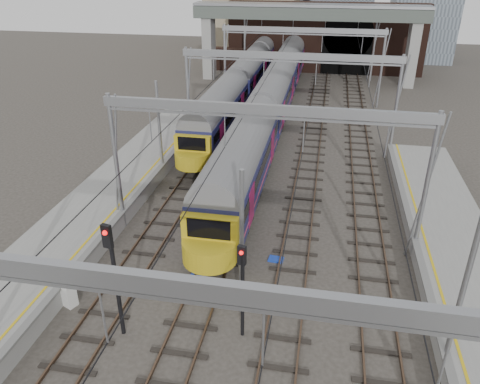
% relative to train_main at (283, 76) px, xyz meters
% --- Properties ---
extents(ground, '(160.00, 160.00, 0.00)m').
position_rel_train_main_xyz_m(ground, '(2.00, -37.44, -2.53)').
color(ground, '#38332D').
rests_on(ground, ground).
extents(platform_left, '(4.32, 55.00, 1.12)m').
position_rel_train_main_xyz_m(platform_left, '(-8.18, -34.94, -1.98)').
color(platform_left, gray).
rests_on(platform_left, ground).
extents(tracks, '(14.40, 80.00, 0.22)m').
position_rel_train_main_xyz_m(tracks, '(2.00, -22.44, -2.51)').
color(tracks, '#4C3828').
rests_on(tracks, ground).
extents(overhead_line, '(16.80, 80.00, 8.00)m').
position_rel_train_main_xyz_m(overhead_line, '(2.00, -15.95, 4.03)').
color(overhead_line, gray).
rests_on(overhead_line, ground).
extents(retaining_wall, '(28.00, 2.75, 9.00)m').
position_rel_train_main_xyz_m(retaining_wall, '(3.40, 14.49, 1.80)').
color(retaining_wall, '#311C16').
rests_on(retaining_wall, ground).
extents(overbridge, '(28.00, 3.00, 9.25)m').
position_rel_train_main_xyz_m(overbridge, '(2.00, 8.56, 4.73)').
color(overbridge, gray).
rests_on(overbridge, ground).
extents(train_main, '(2.88, 66.47, 4.92)m').
position_rel_train_main_xyz_m(train_main, '(0.00, 0.00, 0.00)').
color(train_main, black).
rests_on(train_main, ground).
extents(train_second, '(2.70, 46.83, 4.68)m').
position_rel_train_main_xyz_m(train_second, '(-4.00, 1.18, -0.11)').
color(train_second, black).
rests_on(train_second, ground).
extents(signal_near_left, '(0.42, 0.49, 5.45)m').
position_rel_train_main_xyz_m(signal_near_left, '(-2.68, -37.78, 0.85)').
color(signal_near_left, black).
rests_on(signal_near_left, ground).
extents(signal_near_centre, '(0.36, 0.46, 4.58)m').
position_rel_train_main_xyz_m(signal_near_centre, '(2.31, -36.95, 0.38)').
color(signal_near_centre, black).
rests_on(signal_near_centre, ground).
extents(relay_cabinet, '(0.74, 0.69, 1.18)m').
position_rel_train_main_xyz_m(relay_cabinet, '(-5.80, -36.51, -1.94)').
color(relay_cabinet, silver).
rests_on(relay_cabinet, ground).
extents(equip_cover_a, '(0.88, 0.73, 0.09)m').
position_rel_train_main_xyz_m(equip_cover_a, '(-0.65, -33.47, -2.49)').
color(equip_cover_a, '#183BB9').
rests_on(equip_cover_a, ground).
extents(equip_cover_b, '(0.74, 0.53, 0.09)m').
position_rel_train_main_xyz_m(equip_cover_b, '(2.46, -34.47, -2.49)').
color(equip_cover_b, '#183BB9').
rests_on(equip_cover_b, ground).
extents(equip_cover_c, '(0.82, 0.62, 0.09)m').
position_rel_train_main_xyz_m(equip_cover_c, '(3.06, -31.21, -2.49)').
color(equip_cover_c, '#183BB9').
rests_on(equip_cover_c, ground).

